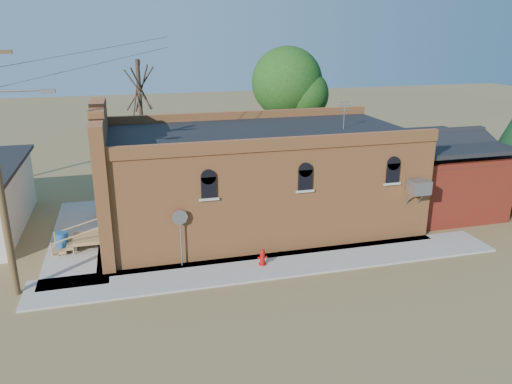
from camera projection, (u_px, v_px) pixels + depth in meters
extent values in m
plane|color=olive|center=(246.00, 281.00, 18.87)|extent=(120.00, 120.00, 0.00)
cube|color=#9E9991|center=(277.00, 265.00, 20.05)|extent=(19.00, 2.20, 0.08)
cube|color=#9E9991|center=(81.00, 237.00, 22.82)|extent=(2.60, 10.00, 0.08)
cube|color=#CD783E|center=(259.00, 180.00, 23.71)|extent=(14.00, 7.00, 4.50)
cube|color=black|center=(259.00, 132.00, 23.00)|extent=(13.80, 6.80, 0.12)
cube|color=#CD783E|center=(105.00, 178.00, 21.79)|extent=(0.50, 7.40, 5.80)
cube|color=navy|center=(94.00, 160.00, 20.27)|extent=(0.08, 1.10, 1.56)
cube|color=gray|center=(419.00, 187.00, 21.48)|extent=(0.85, 0.65, 0.60)
cube|color=#5C200F|center=(433.00, 178.00, 26.25)|extent=(5.00, 6.00, 3.20)
cylinder|color=gray|center=(14.00, 91.00, 15.94)|extent=(1.80, 0.08, 0.08)
cube|color=gray|center=(48.00, 91.00, 16.20)|extent=(0.45, 0.22, 0.14)
cylinder|color=#403025|center=(142.00, 126.00, 28.91)|extent=(0.24, 0.24, 7.50)
cylinder|color=#403025|center=(286.00, 127.00, 31.77)|extent=(0.28, 0.28, 6.30)
sphere|color=#174213|center=(287.00, 82.00, 30.90)|extent=(4.40, 4.40, 4.40)
cylinder|color=#B10B0A|center=(262.00, 264.00, 20.00)|extent=(0.35, 0.35, 0.06)
cylinder|color=#B10B0A|center=(262.00, 258.00, 19.91)|extent=(0.24, 0.24, 0.51)
sphere|color=#B10B0A|center=(262.00, 252.00, 19.83)|extent=(0.20, 0.20, 0.20)
cylinder|color=#B10B0A|center=(263.00, 259.00, 19.79)|extent=(0.11, 0.13, 0.09)
cylinder|color=#B10B0A|center=(259.00, 258.00, 19.88)|extent=(0.13, 0.11, 0.09)
cylinder|color=#B10B0A|center=(266.00, 257.00, 19.94)|extent=(0.13, 0.11, 0.09)
cylinder|color=gray|center=(181.00, 240.00, 19.62)|extent=(0.07, 0.07, 2.15)
cylinder|color=gray|center=(180.00, 217.00, 19.30)|extent=(0.65, 0.08, 0.65)
cylinder|color=#BC0A0F|center=(180.00, 217.00, 19.34)|extent=(0.65, 0.08, 0.65)
cylinder|color=navy|center=(62.00, 241.00, 21.26)|extent=(0.53, 0.53, 0.78)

